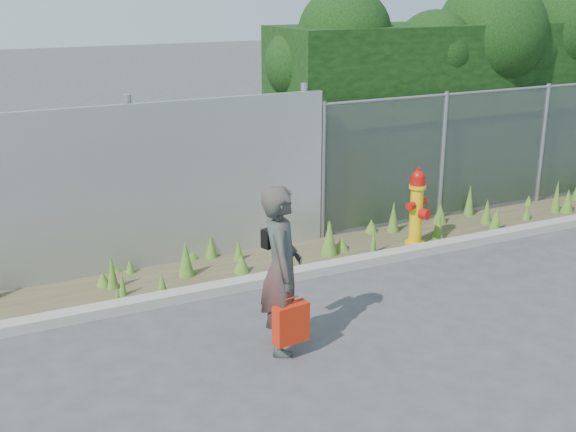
# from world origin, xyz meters

# --- Properties ---
(ground) EXTENTS (80.00, 80.00, 0.00)m
(ground) POSITION_xyz_m (0.00, 0.00, 0.00)
(ground) COLOR #3E3D40
(ground) RESTS_ON ground
(curb) EXTENTS (16.00, 0.22, 0.12)m
(curb) POSITION_xyz_m (0.00, 1.80, 0.06)
(curb) COLOR gray
(curb) RESTS_ON ground
(weed_strip) EXTENTS (16.00, 1.34, 0.55)m
(weed_strip) POSITION_xyz_m (0.47, 2.51, 0.14)
(weed_strip) COLOR #484029
(weed_strip) RESTS_ON ground
(corrugated_fence) EXTENTS (8.50, 0.21, 2.30)m
(corrugated_fence) POSITION_xyz_m (-3.25, 3.01, 1.10)
(corrugated_fence) COLOR #A2A5A9
(corrugated_fence) RESTS_ON ground
(chainlink_fence) EXTENTS (6.50, 0.07, 2.05)m
(chainlink_fence) POSITION_xyz_m (4.25, 3.00, 1.03)
(chainlink_fence) COLOR gray
(chainlink_fence) RESTS_ON ground
(hedge) EXTENTS (7.50, 1.99, 3.76)m
(hedge) POSITION_xyz_m (4.58, 3.97, 2.03)
(hedge) COLOR black
(hedge) RESTS_ON ground
(fire_hydrant) EXTENTS (0.39, 0.35, 1.15)m
(fire_hydrant) POSITION_xyz_m (2.11, 2.13, 0.56)
(fire_hydrant) COLOR #DDB00B
(fire_hydrant) RESTS_ON ground
(woman) EXTENTS (0.64, 0.75, 1.75)m
(woman) POSITION_xyz_m (-0.97, 0.19, 0.88)
(woman) COLOR #0D574A
(woman) RESTS_ON ground
(red_tote_bag) EXTENTS (0.37, 0.14, 0.48)m
(red_tote_bag) POSITION_xyz_m (-0.98, -0.05, 0.39)
(red_tote_bag) COLOR #AC2E09
(black_shoulder_bag) EXTENTS (0.26, 0.11, 0.20)m
(black_shoulder_bag) POSITION_xyz_m (-0.94, 0.42, 1.15)
(black_shoulder_bag) COLOR black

